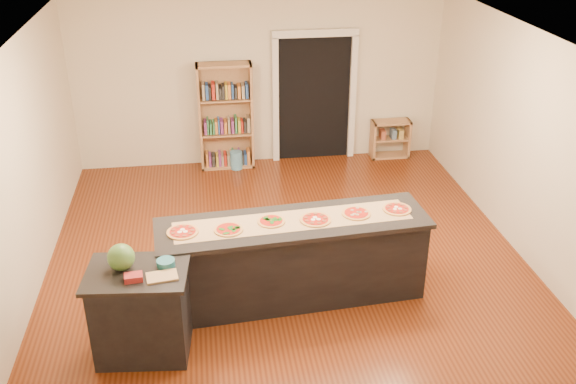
{
  "coord_description": "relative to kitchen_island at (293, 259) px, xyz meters",
  "views": [
    {
      "loc": [
        -0.96,
        -6.61,
        4.44
      ],
      "look_at": [
        0.0,
        0.2,
        1.0
      ],
      "focal_mm": 40.0,
      "sensor_mm": 36.0,
      "label": 1
    }
  ],
  "objects": [
    {
      "name": "kitchen_island",
      "position": [
        0.0,
        0.0,
        0.0
      ],
      "size": [
        3.03,
        0.82,
        1.0
      ],
      "rotation": [
        0.0,
        0.0,
        0.07
      ],
      "color": "black",
      "rests_on": "ground"
    },
    {
      "name": "doorway",
      "position": [
        0.94,
        3.98,
        0.7
      ],
      "size": [
        1.4,
        0.09,
        2.21
      ],
      "color": "black",
      "rests_on": "room"
    },
    {
      "name": "watermelon",
      "position": [
        -1.78,
        -0.67,
        0.61
      ],
      "size": [
        0.27,
        0.27,
        0.27
      ],
      "primitive_type": "sphere",
      "color": "#144214",
      "rests_on": "side_counter"
    },
    {
      "name": "waste_bin",
      "position": [
        -0.41,
        3.69,
        -0.35
      ],
      "size": [
        0.2,
        0.2,
        0.3
      ],
      "primitive_type": "cylinder",
      "color": "#5698C0",
      "rests_on": "ground"
    },
    {
      "name": "package_teal",
      "position": [
        -1.36,
        -0.68,
        0.51
      ],
      "size": [
        0.18,
        0.18,
        0.07
      ],
      "primitive_type": "cylinder",
      "color": "#195966",
      "rests_on": "side_counter"
    },
    {
      "name": "pizza_e",
      "position": [
        0.72,
        0.06,
        0.51
      ],
      "size": [
        0.33,
        0.33,
        0.02
      ],
      "color": "#BC8F48",
      "rests_on": "kitchen_island"
    },
    {
      "name": "package_red",
      "position": [
        -1.66,
        -0.88,
        0.5
      ],
      "size": [
        0.18,
        0.14,
        0.06
      ],
      "primitive_type": "cube",
      "rotation": [
        0.0,
        0.0,
        0.1
      ],
      "color": "maroon",
      "rests_on": "side_counter"
    },
    {
      "name": "bookshelf",
      "position": [
        -0.54,
        3.81,
        0.38
      ],
      "size": [
        0.88,
        0.31,
        1.76
      ],
      "primitive_type": "cube",
      "color": "tan",
      "rests_on": "ground"
    },
    {
      "name": "kraft_paper",
      "position": [
        -0.0,
        0.01,
        0.5
      ],
      "size": [
        2.65,
        0.66,
        0.0
      ],
      "primitive_type": "cube",
      "rotation": [
        0.0,
        0.0,
        0.07
      ],
      "color": "tan",
      "rests_on": "kitchen_island"
    },
    {
      "name": "side_counter",
      "position": [
        -1.65,
        -0.73,
        -0.01
      ],
      "size": [
        0.99,
        0.72,
        0.98
      ],
      "rotation": [
        0.0,
        0.0,
        -0.1
      ],
      "color": "black",
      "rests_on": "ground"
    },
    {
      "name": "low_shelf",
      "position": [
        2.26,
        3.83,
        -0.17
      ],
      "size": [
        0.66,
        0.28,
        0.66
      ],
      "primitive_type": "cube",
      "color": "tan",
      "rests_on": "ground"
    },
    {
      "name": "pizza_a",
      "position": [
        -1.2,
        -0.09,
        0.51
      ],
      "size": [
        0.35,
        0.35,
        0.02
      ],
      "color": "#BC8F48",
      "rests_on": "kitchen_island"
    },
    {
      "name": "pizza_c",
      "position": [
        -0.24,
        0.01,
        0.51
      ],
      "size": [
        0.32,
        0.32,
        0.02
      ],
      "color": "#BC8F48",
      "rests_on": "kitchen_island"
    },
    {
      "name": "pizza_f",
      "position": [
        1.2,
        0.09,
        0.51
      ],
      "size": [
        0.32,
        0.32,
        0.02
      ],
      "color": "#BC8F48",
      "rests_on": "kitchen_island"
    },
    {
      "name": "pizza_d",
      "position": [
        0.24,
        -0.02,
        0.51
      ],
      "size": [
        0.35,
        0.35,
        0.02
      ],
      "color": "#BC8F48",
      "rests_on": "kitchen_island"
    },
    {
      "name": "pizza_b",
      "position": [
        -0.72,
        -0.1,
        0.51
      ],
      "size": [
        0.3,
        0.3,
        0.02
      ],
      "color": "#BC8F48",
      "rests_on": "kitchen_island"
    },
    {
      "name": "cutting_board",
      "position": [
        -1.4,
        -0.87,
        0.48
      ],
      "size": [
        0.32,
        0.23,
        0.02
      ],
      "primitive_type": "cube",
      "rotation": [
        0.0,
        0.0,
        0.14
      ],
      "color": "tan",
      "rests_on": "side_counter"
    },
    {
      "name": "room",
      "position": [
        0.04,
        0.52,
        0.9
      ],
      "size": [
        6.0,
        7.0,
        2.8
      ],
      "color": "beige",
      "rests_on": "ground"
    }
  ]
}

